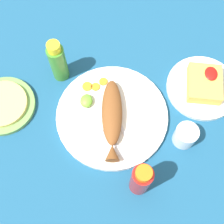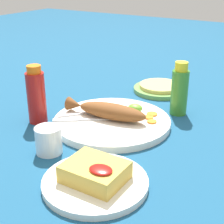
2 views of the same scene
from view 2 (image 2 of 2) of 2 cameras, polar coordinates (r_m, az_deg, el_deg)
ground_plane at (r=0.94m, az=0.00°, el=-2.12°), size 4.00×4.00×0.00m
main_plate at (r=0.94m, az=0.00°, el=-1.63°), size 0.32×0.32×0.02m
fried_fish at (r=0.93m, az=-0.77°, el=0.23°), size 0.24×0.08×0.04m
fork_near at (r=0.93m, az=-4.98°, el=-1.23°), size 0.16×0.12×0.00m
fork_far at (r=0.97m, az=-4.40°, el=-0.11°), size 0.13×0.15×0.00m
carrot_slice_near at (r=0.92m, az=6.65°, el=-1.59°), size 0.03×0.03×0.00m
carrot_slice_mid at (r=0.97m, az=6.68°, el=-0.35°), size 0.03×0.03×0.00m
carrot_slice_far at (r=0.94m, az=6.11°, el=-0.88°), size 0.03×0.03×0.00m
lime_wedge_main at (r=0.98m, az=3.88°, el=0.68°), size 0.04×0.04×0.02m
hot_sauce_bottle_red at (r=0.96m, az=-12.48°, el=2.65°), size 0.05×0.05×0.16m
hot_sauce_bottle_green at (r=1.01m, az=11.16°, el=3.59°), size 0.05×0.05×0.16m
salt_cup at (r=0.81m, az=-10.48°, el=-4.88°), size 0.06×0.06×0.06m
side_plate_fries at (r=0.69m, az=-2.80°, el=-11.64°), size 0.21×0.21×0.01m
fries_pile at (r=0.68m, az=-2.81°, el=-9.90°), size 0.12×0.10×0.04m
tortilla_plate at (r=1.20m, az=7.87°, el=3.76°), size 0.18×0.18×0.01m
tortilla_stack at (r=1.20m, az=7.91°, el=4.34°), size 0.14×0.14×0.01m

